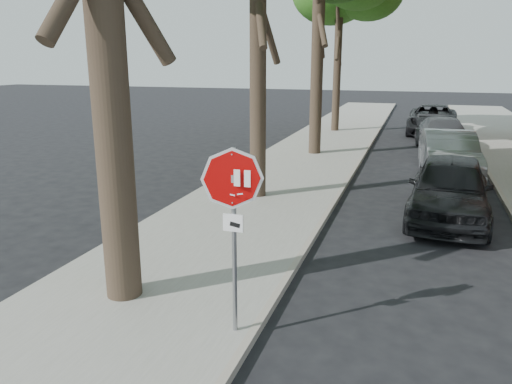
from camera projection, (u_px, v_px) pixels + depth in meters
ground at (283, 346)px, 6.85m from camera, size 120.00×120.00×0.00m
sidewalk_left at (301, 163)px, 18.61m from camera, size 4.00×55.00×0.12m
curb_left at (356, 167)px, 18.00m from camera, size 0.12×55.00×0.13m
curb_right at (489, 175)px, 16.70m from camera, size 0.12×55.00×0.13m
stop_sign at (233, 206)px, 6.54m from camera, size 0.76×0.34×2.61m
car_a at (450, 188)px, 12.11m from camera, size 2.13×4.69×1.56m
car_b at (449, 155)px, 16.55m from camera, size 1.97×4.70×1.51m
car_c at (443, 135)px, 21.18m from camera, size 2.50×5.04×1.41m
car_d at (433, 120)px, 26.27m from camera, size 2.62×5.48×1.51m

